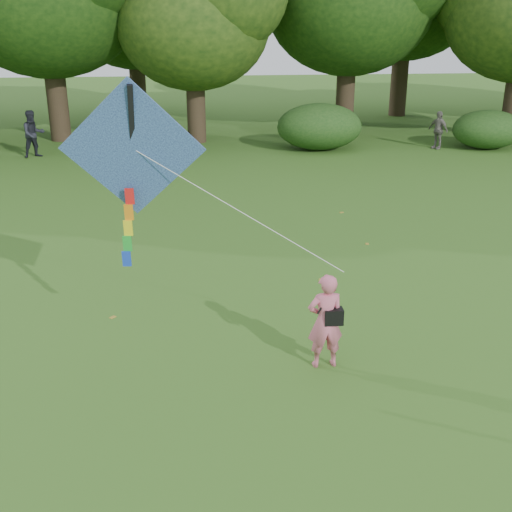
{
  "coord_description": "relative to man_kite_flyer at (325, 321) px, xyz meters",
  "views": [
    {
      "loc": [
        -2.21,
        -8.17,
        5.44
      ],
      "look_at": [
        -1.2,
        2.0,
        1.5
      ],
      "focal_mm": 45.0,
      "sensor_mm": 36.0,
      "label": 1
    }
  ],
  "objects": [
    {
      "name": "man_kite_flyer",
      "position": [
        0.0,
        0.0,
        0.0
      ],
      "size": [
        0.62,
        0.43,
        1.6
      ],
      "primitive_type": "imported",
      "rotation": [
        0.0,
        0.0,
        3.23
      ],
      "color": "#CB5F78",
      "rests_on": "ground"
    },
    {
      "name": "ground",
      "position": [
        0.2,
        -0.82,
        -0.8
      ],
      "size": [
        100.0,
        100.0,
        0.0
      ],
      "primitive_type": "plane",
      "color": "#265114",
      "rests_on": "ground"
    },
    {
      "name": "fallen_leaves",
      "position": [
        0.05,
        1.56,
        -0.8
      ],
      "size": [
        11.67,
        15.49,
        0.01
      ],
      "color": "olive",
      "rests_on": "ground"
    },
    {
      "name": "flying_kite",
      "position": [
        -2.91,
        0.76,
        2.62
      ],
      "size": [
        4.27,
        1.18,
        3.01
      ],
      "color": "#2962B1",
      "rests_on": "ground"
    },
    {
      "name": "tree_line",
      "position": [
        1.88,
        22.06,
        4.8
      ],
      "size": [
        54.7,
        15.3,
        9.48
      ],
      "color": "#3A2D1E",
      "rests_on": "ground"
    },
    {
      "name": "shrub_band",
      "position": [
        -0.52,
        16.78,
        0.05
      ],
      "size": [
        39.15,
        3.22,
        1.88
      ],
      "color": "#264919",
      "rests_on": "ground"
    },
    {
      "name": "bystander_left",
      "position": [
        -8.16,
        16.69,
        0.11
      ],
      "size": [
        1.11,
        1.05,
        1.82
      ],
      "primitive_type": "imported",
      "rotation": [
        0.0,
        0.0,
        0.54
      ],
      "color": "#21222C",
      "rests_on": "ground"
    },
    {
      "name": "crossbody_bag",
      "position": [
        0.12,
        -0.03,
        0.11
      ],
      "size": [
        0.43,
        0.2,
        0.67
      ],
      "color": "black",
      "rests_on": "ground"
    },
    {
      "name": "bystander_right",
      "position": [
        8.12,
        16.72,
        -0.03
      ],
      "size": [
        0.81,
        0.97,
        1.55
      ],
      "primitive_type": "imported",
      "rotation": [
        0.0,
        0.0,
        -0.99
      ],
      "color": "slate",
      "rests_on": "ground"
    }
  ]
}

